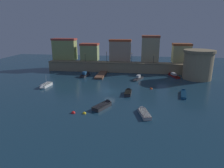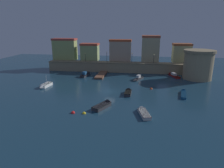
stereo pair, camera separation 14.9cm
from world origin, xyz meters
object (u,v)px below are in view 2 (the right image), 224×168
quay_lamp_3 (154,57)px  moored_boat_6 (86,74)px  mooring_buoy_1 (84,114)px  quay_lamp_1 (107,55)px  moored_boat_2 (143,112)px  moored_boat_1 (105,105)px  moored_boat_0 (128,92)px  moored_boat_4 (184,93)px  moored_boat_7 (173,75)px  quay_lamp_0 (85,56)px  mooring_buoy_0 (73,113)px  quay_lamp_2 (132,56)px  moored_boat_5 (137,79)px  mooring_buoy_2 (151,89)px  moored_boat_3 (45,86)px  fortress_tower (198,64)px

quay_lamp_3 → moored_boat_6: bearing=-161.3°
moored_boat_6 → mooring_buoy_1: (7.37, -28.66, -0.46)m
quay_lamp_1 → moored_boat_2: bearing=-70.1°
moored_boat_2 → moored_boat_1: bearing=58.5°
moored_boat_0 → moored_boat_4: bearing=-82.9°
quay_lamp_1 → mooring_buoy_1: (1.77, -36.07, -5.80)m
moored_boat_6 → moored_boat_7: bearing=-74.0°
quay_lamp_0 → quay_lamp_1: size_ratio=0.82×
moored_boat_6 → mooring_buoy_0: size_ratio=8.37×
quay_lamp_2 → moored_boat_4: bearing=-59.1°
moored_boat_7 → quay_lamp_0: bearing=63.6°
quay_lamp_3 → moored_boat_5: quay_lamp_3 is taller
quay_lamp_2 → moored_boat_4: size_ratio=0.48×
moored_boat_1 → moored_boat_5: moored_boat_5 is taller
moored_boat_7 → quay_lamp_3: bearing=38.3°
quay_lamp_2 → moored_boat_2: bearing=-83.9°
moored_boat_7 → quay_lamp_2: bearing=54.9°
moored_boat_5 → mooring_buoy_2: bearing=50.4°
quay_lamp_2 → moored_boat_1: quay_lamp_2 is taller
moored_boat_3 → moored_boat_6: size_ratio=0.78×
quay_lamp_1 → mooring_buoy_1: bearing=-87.2°
moored_boat_2 → mooring_buoy_1: (-10.74, -1.59, -0.33)m
mooring_buoy_2 → quay_lamp_1: bearing=127.6°
quay_lamp_1 → moored_boat_1: size_ratio=0.65×
quay_lamp_0 → mooring_buoy_0: 37.29m
quay_lamp_1 → moored_boat_5: size_ratio=0.64×
quay_lamp_2 → moored_boat_3: quay_lamp_2 is taller
moored_boat_6 → mooring_buoy_1: moored_boat_6 is taller
quay_lamp_0 → moored_boat_7: size_ratio=0.43×
moored_boat_2 → mooring_buoy_1: bearing=83.4°
quay_lamp_0 → moored_boat_0: quay_lamp_0 is taller
mooring_buoy_2 → mooring_buoy_0: bearing=-131.7°
quay_lamp_2 → mooring_buoy_0: quay_lamp_2 is taller
moored_boat_5 → moored_boat_7: moored_boat_5 is taller
moored_boat_1 → moored_boat_5: 22.42m
moored_boat_7 → mooring_buoy_1: bearing=128.4°
moored_boat_2 → mooring_buoy_0: moored_boat_2 is taller
moored_boat_2 → moored_boat_6: (-18.12, 27.08, 0.14)m
quay_lamp_1 → mooring_buoy_0: size_ratio=4.70×
fortress_tower → moored_boat_0: fortress_tower is taller
mooring_buoy_1 → moored_boat_3: bearing=135.5°
quay_lamp_3 → moored_boat_2: bearing=-96.2°
fortress_tower → quay_lamp_1: bearing=167.3°
moored_boat_0 → moored_boat_7: moored_boat_7 is taller
fortress_tower → mooring_buoy_0: size_ratio=11.79×
moored_boat_1 → moored_boat_6: moored_boat_6 is taller
moored_boat_1 → moored_boat_5: (6.14, 21.56, 0.03)m
moored_boat_7 → quay_lamp_1: bearing=61.1°
moored_boat_0 → mooring_buoy_0: size_ratio=6.02×
quay_lamp_3 → mooring_buoy_0: quay_lamp_3 is taller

